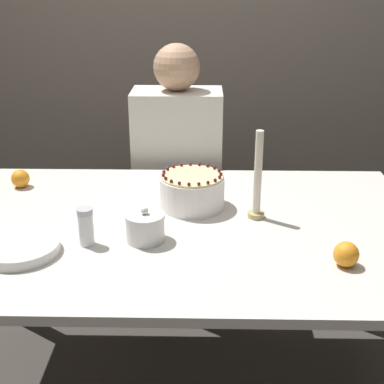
% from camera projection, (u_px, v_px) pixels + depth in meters
% --- Properties ---
extents(wall_behind, '(8.00, 0.05, 2.60)m').
position_uv_depth(wall_behind, '(188.00, 12.00, 2.86)').
color(wall_behind, slate).
rests_on(wall_behind, ground_plane).
extents(dining_table, '(1.67, 1.05, 0.72)m').
position_uv_depth(dining_table, '(177.00, 247.00, 1.82)').
color(dining_table, beige).
rests_on(dining_table, ground_plane).
extents(cake, '(0.23, 0.23, 0.13)m').
position_uv_depth(cake, '(192.00, 191.00, 1.89)').
color(cake, white).
rests_on(cake, dining_table).
extents(sugar_bowl, '(0.12, 0.12, 0.11)m').
position_uv_depth(sugar_bowl, '(145.00, 227.00, 1.66)').
color(sugar_bowl, silver).
rests_on(sugar_bowl, dining_table).
extents(sugar_shaker, '(0.05, 0.05, 0.12)m').
position_uv_depth(sugar_shaker, '(86.00, 226.00, 1.63)').
color(sugar_shaker, white).
rests_on(sugar_shaker, dining_table).
extents(plate_stack, '(0.23, 0.23, 0.03)m').
position_uv_depth(plate_stack, '(20.00, 248.00, 1.59)').
color(plate_stack, silver).
rests_on(plate_stack, dining_table).
extents(candle, '(0.06, 0.06, 0.31)m').
position_uv_depth(candle, '(258.00, 183.00, 1.78)').
color(candle, tan).
rests_on(candle, dining_table).
extents(orange_fruit_0, '(0.07, 0.07, 0.07)m').
position_uv_depth(orange_fruit_0, '(346.00, 254.00, 1.51)').
color(orange_fruit_0, orange).
rests_on(orange_fruit_0, dining_table).
extents(orange_fruit_1, '(0.07, 0.07, 0.07)m').
position_uv_depth(orange_fruit_1, '(20.00, 179.00, 2.07)').
color(orange_fruit_1, orange).
rests_on(orange_fruit_1, dining_table).
extents(person_man_blue_shirt, '(0.40, 0.34, 1.22)m').
position_uv_depth(person_man_blue_shirt, '(178.00, 193.00, 2.53)').
color(person_man_blue_shirt, '#473D33').
rests_on(person_man_blue_shirt, ground_plane).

